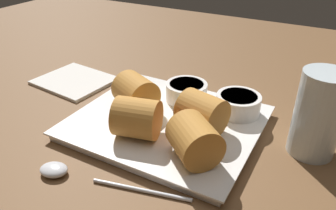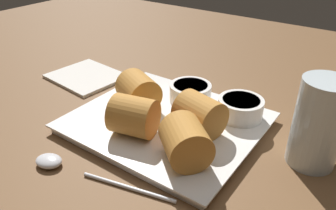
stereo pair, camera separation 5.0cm
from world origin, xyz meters
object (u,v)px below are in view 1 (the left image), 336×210
Objects in this scene: napkin at (75,81)px; drinking_glass at (318,114)px; dipping_bowl_near at (186,91)px; dipping_bowl_far at (238,103)px; spoon at (69,173)px; serving_plate at (168,122)px.

napkin is 45.58cm from drinking_glass.
dipping_bowl_near reaches higher than napkin.
dipping_bowl_far is 0.35× the size of spoon.
serving_plate is at bearing -89.45° from dipping_bowl_near.
dipping_bowl_far is at bearing 3.21° from napkin.
serving_plate is 2.30× the size of drinking_glass.
drinking_glass reaches higher than dipping_bowl_near.
napkin is at bearing 178.79° from drinking_glass.
serving_plate is at bearing 72.34° from spoon.
spoon is 1.32× the size of napkin.
serving_plate is at bearing -11.48° from napkin.
dipping_bowl_near is at bearing -178.89° from dipping_bowl_far.
dipping_bowl_near reaches higher than serving_plate.
drinking_glass is (26.10, 20.59, 5.52)cm from spoon.
spoon is at bearing -141.73° from drinking_glass.
dipping_bowl_far reaches higher than serving_plate.
drinking_glass is at bearing -1.21° from napkin.
dipping_bowl_near is 0.35× the size of spoon.
serving_plate is 17.42cm from spoon.
spoon is at bearing -107.66° from serving_plate.
dipping_bowl_near reaches higher than spoon.
drinking_glass reaches higher than dipping_bowl_far.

